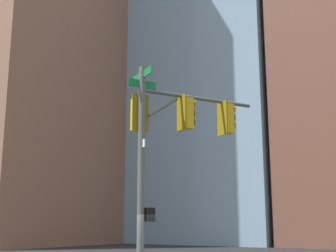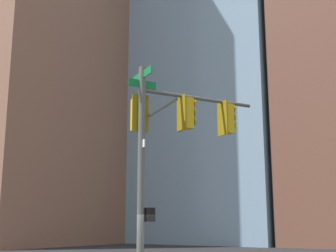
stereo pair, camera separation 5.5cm
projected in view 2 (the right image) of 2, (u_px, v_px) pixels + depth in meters
signal_pole_assembly at (170, 138)px, 14.39m from camera, size 4.06×2.58×6.99m
building_brick_nearside at (49, 41)px, 60.04m from camera, size 25.10×18.55×50.99m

